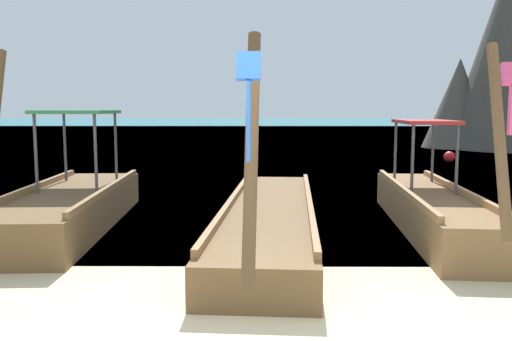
{
  "coord_description": "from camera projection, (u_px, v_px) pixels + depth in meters",
  "views": [
    {
      "loc": [
        0.07,
        -4.14,
        2.0
      ],
      "look_at": [
        0.0,
        4.45,
        1.0
      ],
      "focal_mm": 37.33,
      "sensor_mm": 36.0,
      "label": 1
    }
  ],
  "objects": [
    {
      "name": "mooring_buoy_near",
      "position": [
        449.0,
        157.0,
        20.06
      ],
      "size": [
        0.41,
        0.41,
        0.41
      ],
      "color": "red",
      "rests_on": "sea_water"
    },
    {
      "name": "longtail_boat_red_ribbon",
      "position": [
        70.0,
        206.0,
        8.99
      ],
      "size": [
        1.66,
        5.84,
        2.71
      ],
      "color": "brown",
      "rests_on": "ground"
    },
    {
      "name": "sea_water",
      "position": [
        260.0,
        125.0,
        66.38
      ],
      "size": [
        120.0,
        120.0,
        0.0
      ],
      "primitive_type": "plane",
      "color": "#147A89",
      "rests_on": "ground"
    },
    {
      "name": "longtail_boat_pink_ribbon",
      "position": [
        431.0,
        208.0,
        8.79
      ],
      "size": [
        1.42,
        6.06,
        2.75
      ],
      "color": "brown",
      "rests_on": "ground"
    },
    {
      "name": "longtail_boat_blue_ribbon",
      "position": [
        270.0,
        218.0,
        8.54
      ],
      "size": [
        1.78,
        7.69,
        2.72
      ],
      "color": "brown",
      "rests_on": "ground"
    }
  ]
}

